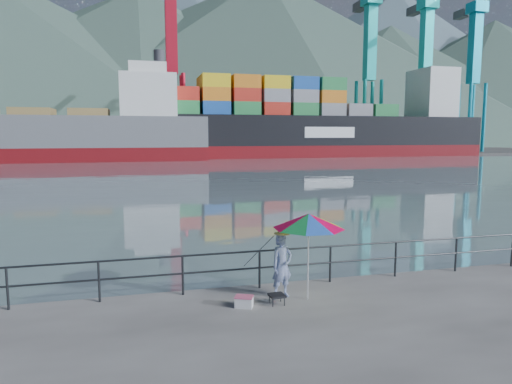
% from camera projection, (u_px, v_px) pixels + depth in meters
% --- Properties ---
extents(harbor_water, '(500.00, 280.00, 0.00)m').
position_uv_depth(harbor_water, '(145.00, 149.00, 135.02)').
color(harbor_water, slate).
rests_on(harbor_water, ground).
extents(far_dock, '(200.00, 40.00, 0.40)m').
position_uv_depth(far_dock, '(193.00, 153.00, 101.96)').
color(far_dock, '#514F4C').
rests_on(far_dock, ground).
extents(guardrail, '(22.00, 0.06, 1.03)m').
position_uv_depth(guardrail, '(222.00, 272.00, 11.70)').
color(guardrail, '#2D3033').
rests_on(guardrail, ground).
extents(mountains, '(600.00, 332.80, 80.00)m').
position_uv_depth(mountains, '(225.00, 68.00, 214.93)').
color(mountains, '#385147').
rests_on(mountains, ground).
extents(port_cranes, '(116.00, 28.00, 38.40)m').
position_uv_depth(port_cranes, '(296.00, 78.00, 96.54)').
color(port_cranes, '#AD0C13').
rests_on(port_cranes, ground).
extents(container_stacks, '(58.00, 5.40, 7.80)m').
position_uv_depth(container_stacks, '(297.00, 138.00, 107.96)').
color(container_stacks, gray).
rests_on(container_stacks, ground).
extents(fisherman, '(0.66, 0.53, 1.58)m').
position_uv_depth(fisherman, '(282.00, 266.00, 11.27)').
color(fisherman, '#2F4B93').
rests_on(fisherman, ground).
extents(beach_umbrella, '(2.24, 2.24, 2.13)m').
position_uv_depth(beach_umbrella, '(309.00, 221.00, 10.95)').
color(beach_umbrella, white).
rests_on(beach_umbrella, ground).
extents(folding_stool, '(0.38, 0.38, 0.24)m').
position_uv_depth(folding_stool, '(277.00, 299.00, 10.85)').
color(folding_stool, black).
rests_on(folding_stool, ground).
extents(cooler_bag, '(0.48, 0.41, 0.23)m').
position_uv_depth(cooler_bag, '(244.00, 302.00, 10.67)').
color(cooler_bag, silver).
rests_on(cooler_bag, ground).
extents(fishing_rod, '(0.39, 1.75, 1.26)m').
position_uv_depth(fishing_rod, '(258.00, 284.00, 12.31)').
color(fishing_rod, black).
rests_on(fishing_rod, ground).
extents(bulk_carrier, '(52.00, 9.00, 14.50)m').
position_uv_depth(bulk_carrier, '(56.00, 134.00, 73.27)').
color(bulk_carrier, maroon).
rests_on(bulk_carrier, ground).
extents(container_ship, '(66.69, 11.12, 18.10)m').
position_uv_depth(container_ship, '(326.00, 126.00, 90.86)').
color(container_ship, maroon).
rests_on(container_ship, ground).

